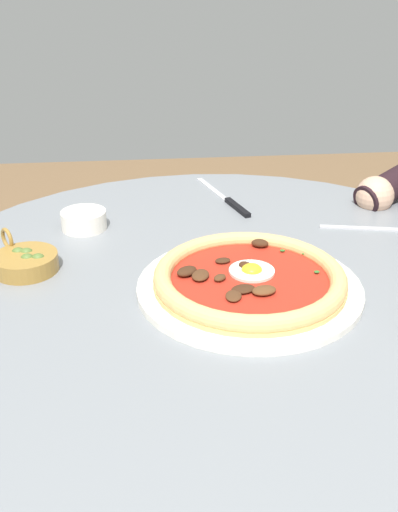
{
  "coord_description": "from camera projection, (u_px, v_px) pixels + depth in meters",
  "views": [
    {
      "loc": [
        -0.11,
        -0.73,
        1.15
      ],
      "look_at": [
        -0.03,
        0.04,
        0.76
      ],
      "focal_mm": 41.87,
      "sensor_mm": 36.0,
      "label": 1
    }
  ],
  "objects": [
    {
      "name": "pizza_on_plate",
      "position": [
        249.0,
        280.0,
        0.81
      ],
      "size": [
        0.31,
        0.31,
        0.03
      ],
      "color": "white",
      "rests_on": "dining_table"
    },
    {
      "name": "steak_knife",
      "position": [
        229.0,
        201.0,
        1.11
      ],
      "size": [
        0.07,
        0.22,
        0.01
      ],
      "color": "silver",
      "rests_on": "dining_table"
    },
    {
      "name": "olive_pan",
      "position": [
        25.0,
        261.0,
        0.87
      ],
      "size": [
        0.09,
        0.11,
        0.05
      ],
      "color": "olive",
      "rests_on": "dining_table"
    },
    {
      "name": "ramekin_capers",
      "position": [
        84.0,
        219.0,
        1.0
      ],
      "size": [
        0.08,
        0.08,
        0.03
      ],
      "color": "white",
      "rests_on": "dining_table"
    },
    {
      "name": "fork_utensil",
      "position": [
        373.0,
        229.0,
        1.01
      ],
      "size": [
        0.18,
        0.05,
        0.0
      ],
      "color": "#BCBCC1",
      "rests_on": "dining_table"
    },
    {
      "name": "dining_table",
      "position": [
        223.0,
        370.0,
        0.91
      ],
      "size": [
        0.96,
        0.96,
        0.74
      ],
      "color": "gray",
      "rests_on": "ground"
    }
  ]
}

